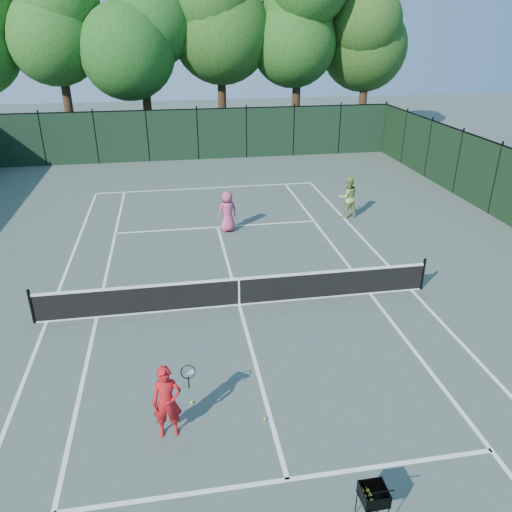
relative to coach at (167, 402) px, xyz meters
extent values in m
plane|color=#435248|center=(2.11, 4.86, -0.81)|extent=(90.00, 90.00, 0.00)
cube|color=white|center=(-3.37, 4.86, -0.81)|extent=(0.10, 23.77, 0.01)
cube|color=white|center=(7.60, 4.86, -0.81)|extent=(0.10, 23.77, 0.01)
cube|color=white|center=(-2.00, 4.86, -0.81)|extent=(0.10, 23.77, 0.01)
cube|color=white|center=(6.23, 4.86, -0.81)|extent=(0.10, 23.77, 0.01)
cube|color=white|center=(2.11, 16.74, -0.81)|extent=(10.97, 0.10, 0.01)
cube|color=white|center=(2.11, -1.54, -0.81)|extent=(8.23, 0.10, 0.01)
cube|color=white|center=(2.11, 11.26, -0.81)|extent=(8.23, 0.10, 0.01)
cube|color=white|center=(2.11, 4.86, -0.81)|extent=(0.10, 12.80, 0.01)
cube|color=black|center=(2.11, 4.86, -0.36)|extent=(11.60, 0.03, 0.85)
cube|color=white|center=(2.11, 4.86, 0.06)|extent=(11.60, 0.05, 0.07)
cube|color=white|center=(2.11, 4.86, -0.79)|extent=(11.60, 0.05, 0.04)
cube|color=white|center=(2.11, 4.86, -0.36)|extent=(0.05, 0.04, 0.91)
cylinder|color=black|center=(-3.69, 4.86, -0.28)|extent=(0.09, 0.09, 1.06)
cylinder|color=black|center=(7.91, 4.86, -0.28)|extent=(0.09, 0.09, 1.06)
cube|color=black|center=(2.11, 22.86, 0.69)|extent=(24.00, 0.05, 3.00)
cylinder|color=black|center=(-5.89, 26.86, 1.59)|extent=(0.56, 0.56, 4.80)
ellipsoid|color=#194D16|center=(-5.89, 26.86, 7.90)|extent=(6.80, 6.80, 10.54)
cylinder|color=black|center=(-0.89, 26.66, 1.34)|extent=(0.56, 0.56, 4.30)
ellipsoid|color=#144615|center=(-0.89, 26.66, 6.94)|extent=(6.00, 6.00, 9.30)
cylinder|color=black|center=(4.11, 27.16, 1.69)|extent=(0.56, 0.56, 5.00)
ellipsoid|color=#1A4814|center=(4.11, 27.16, 8.21)|extent=(7.00, 7.00, 10.85)
cylinder|color=black|center=(9.11, 26.46, 1.49)|extent=(0.56, 0.56, 4.60)
ellipsoid|color=#184814|center=(9.11, 26.46, 7.35)|extent=(6.20, 6.20, 9.61)
cylinder|color=black|center=(14.11, 26.96, 1.39)|extent=(0.56, 0.56, 4.40)
ellipsoid|color=#1C4313|center=(14.11, 26.96, 6.92)|extent=(5.80, 5.80, 8.99)
imported|color=red|center=(0.00, 0.00, 0.00)|extent=(0.59, 0.39, 1.62)
cylinder|color=black|center=(0.45, 0.35, 0.14)|extent=(0.03, 0.03, 0.30)
torus|color=black|center=(0.45, 0.35, 0.41)|extent=(0.30, 0.10, 0.30)
imported|color=#CA4770|center=(2.49, 10.78, 0.02)|extent=(0.94, 0.76, 1.66)
imported|color=#8BAD56|center=(7.75, 11.51, 0.09)|extent=(0.96, 0.79, 1.80)
cylinder|color=black|center=(3.08, -2.45, -0.53)|extent=(0.02, 0.02, 0.58)
cylinder|color=black|center=(3.47, -2.45, -0.53)|extent=(0.02, 0.02, 0.58)
cube|color=black|center=(3.28, -2.64, -0.12)|extent=(0.44, 0.44, 0.24)
sphere|color=yellow|center=(3.28, -2.64, -0.19)|extent=(0.06, 0.06, 0.06)
sphere|color=yellow|center=(3.28, -2.64, -0.19)|extent=(0.06, 0.06, 0.06)
sphere|color=yellow|center=(3.28, -2.64, -0.19)|extent=(0.06, 0.06, 0.06)
sphere|color=yellow|center=(3.28, -2.64, -0.19)|extent=(0.06, 0.06, 0.06)
sphere|color=yellow|center=(3.28, -2.64, -0.19)|extent=(0.06, 0.06, 0.06)
sphere|color=yellow|center=(3.28, -2.64, -0.19)|extent=(0.06, 0.06, 0.06)
sphere|color=yellow|center=(3.28, -2.64, -0.19)|extent=(0.06, 0.06, 0.06)
sphere|color=yellow|center=(3.28, -2.64, -0.19)|extent=(0.06, 0.06, 0.06)
sphere|color=yellow|center=(3.28, -2.64, -0.19)|extent=(0.06, 0.06, 0.06)
sphere|color=yellow|center=(3.28, -2.64, -0.19)|extent=(0.06, 0.06, 0.06)
sphere|color=yellow|center=(3.28, -2.64, -0.19)|extent=(0.06, 0.06, 0.06)
sphere|color=gold|center=(1.99, 0.03, -0.78)|extent=(0.07, 0.07, 0.07)
sphere|color=yellow|center=(0.48, 0.79, -0.78)|extent=(0.07, 0.07, 0.07)
camera|label=1|loc=(0.43, -7.93, 6.80)|focal=35.00mm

